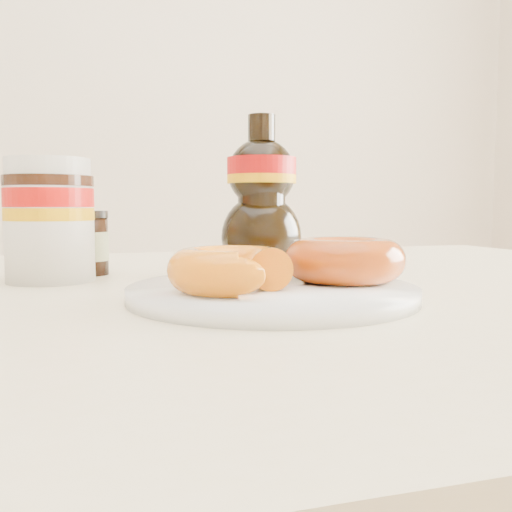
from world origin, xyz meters
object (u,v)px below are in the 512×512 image
object	(u,v)px
plate	(272,292)
dining_table	(169,365)
donut_whole	(344,260)
syrup_bottle	(262,196)
nutella_jar	(49,215)
dark_jar	(88,244)
donut_bitten	(230,270)

from	to	relation	value
plate	dining_table	bearing A→B (deg)	124.98
donut_whole	syrup_bottle	xyz separation A→B (m)	(-0.03, 0.17, 0.06)
dining_table	nutella_jar	distance (m)	0.21
plate	syrup_bottle	xyz separation A→B (m)	(0.05, 0.18, 0.09)
dining_table	dark_jar	bearing A→B (deg)	121.09
nutella_jar	dark_jar	bearing A→B (deg)	51.56
donut_bitten	nutella_jar	xyz separation A→B (m)	(-0.15, 0.21, 0.04)
syrup_bottle	dark_jar	distance (m)	0.22
dark_jar	plate	bearing A→B (deg)	-57.07
syrup_bottle	dark_jar	xyz separation A→B (m)	(-0.20, 0.06, -0.06)
donut_bitten	nutella_jar	world-z (taller)	nutella_jar
plate	donut_whole	world-z (taller)	donut_whole
dining_table	plate	xyz separation A→B (m)	(0.08, -0.11, 0.09)
donut_whole	dark_jar	world-z (taller)	dark_jar
dining_table	donut_bitten	size ratio (longest dim) A/B	13.40
nutella_jar	dining_table	bearing A→B (deg)	-33.44
donut_bitten	donut_whole	size ratio (longest dim) A/B	0.92
nutella_jar	donut_bitten	bearing A→B (deg)	-54.67
plate	dark_jar	bearing A→B (deg)	122.93
plate	donut_bitten	size ratio (longest dim) A/B	2.47
donut_whole	syrup_bottle	distance (m)	0.18
donut_whole	dark_jar	xyz separation A→B (m)	(-0.23, 0.23, 0.01)
donut_whole	nutella_jar	xyz separation A→B (m)	(-0.27, 0.18, 0.04)
plate	nutella_jar	size ratio (longest dim) A/B	1.90
dark_jar	dining_table	bearing A→B (deg)	-58.91
donut_bitten	nutella_jar	bearing A→B (deg)	140.55
dining_table	nutella_jar	bearing A→B (deg)	146.56
dark_jar	syrup_bottle	bearing A→B (deg)	-17.29
nutella_jar	dark_jar	xyz separation A→B (m)	(0.04, 0.05, -0.04)
donut_whole	syrup_bottle	world-z (taller)	syrup_bottle
dining_table	syrup_bottle	bearing A→B (deg)	28.41
dining_table	donut_whole	world-z (taller)	donut_whole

